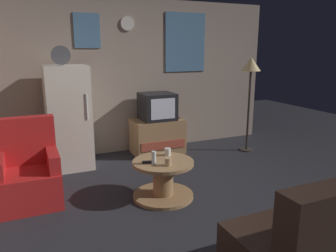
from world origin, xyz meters
The scene contains 12 objects.
ground_plane centered at (0.00, 0.00, 0.00)m, with size 12.00×12.00×0.00m, color #232328.
wall_with_art centered at (0.01, 2.45, 1.27)m, with size 5.20×0.12×2.52m.
fridge centered at (-1.08, 1.96, 0.75)m, with size 0.60×0.62×1.77m.
tv_stand centered at (0.36, 2.06, 0.29)m, with size 0.84×0.53×0.58m.
crt_tv centered at (0.36, 2.06, 0.80)m, with size 0.54×0.51×0.44m.
standing_lamp centered at (1.83, 1.57, 1.36)m, with size 0.32×0.32×1.59m.
coffee_table centered at (-0.22, 0.45, 0.23)m, with size 0.72×0.72×0.45m.
wine_glass centered at (-0.36, 0.40, 0.53)m, with size 0.05×0.05×0.15m, color silver.
mug_ceramic_white centered at (-0.09, 0.62, 0.50)m, with size 0.08×0.08×0.09m, color silver.
mug_ceramic_tan centered at (-0.23, 0.29, 0.50)m, with size 0.08×0.08×0.09m, color tan.
remote_control centered at (-0.40, 0.46, 0.46)m, with size 0.15×0.04×0.02m, color black.
armchair centered at (-1.68, 0.97, 0.34)m, with size 0.68×0.68×0.96m.
Camera 1 is at (-1.62, -2.88, 1.73)m, focal length 35.00 mm.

